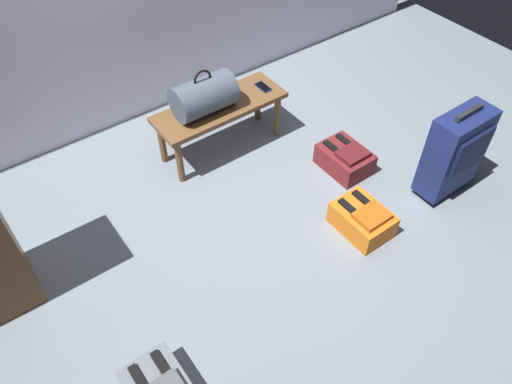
% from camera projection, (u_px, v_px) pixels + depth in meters
% --- Properties ---
extents(ground_plane, '(6.60, 6.60, 0.00)m').
position_uv_depth(ground_plane, '(262.00, 220.00, 3.37)').
color(ground_plane, slate).
extents(bench, '(1.00, 0.36, 0.41)m').
position_uv_depth(bench, '(220.00, 112.00, 3.64)').
color(bench, brown).
rests_on(bench, ground).
extents(duffel_bag_slate, '(0.44, 0.26, 0.34)m').
position_uv_depth(duffel_bag_slate, '(204.00, 96.00, 3.45)').
color(duffel_bag_slate, '#475160').
rests_on(duffel_bag_slate, bench).
extents(cell_phone, '(0.07, 0.14, 0.01)m').
position_uv_depth(cell_phone, '(263.00, 87.00, 3.74)').
color(cell_phone, '#191E4C').
rests_on(cell_phone, bench).
extents(suitcase_upright_navy, '(0.43, 0.23, 0.70)m').
position_uv_depth(suitcase_upright_navy, '(455.00, 152.00, 3.32)').
color(suitcase_upright_navy, navy).
rests_on(suitcase_upright_navy, ground).
extents(backpack_orange, '(0.28, 0.38, 0.21)m').
position_uv_depth(backpack_orange, '(363.00, 219.00, 3.26)').
color(backpack_orange, orange).
rests_on(backpack_orange, ground).
extents(backpack_maroon, '(0.28, 0.38, 0.21)m').
position_uv_depth(backpack_maroon, '(345.00, 159.00, 3.66)').
color(backpack_maroon, maroon).
rests_on(backpack_maroon, ground).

